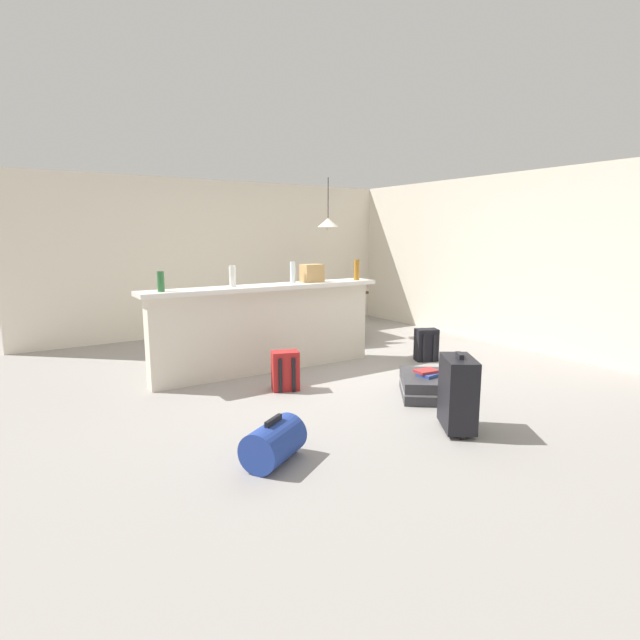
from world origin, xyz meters
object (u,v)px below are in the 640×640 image
object	(u,v)px
grocery_bag	(312,273)
backpack_black	(426,345)
bottle_white	(232,276)
book_stack	(428,373)
bottle_clear	(293,272)
duffel_bag_blue	(274,443)
dining_chair_near_partition	(345,310)
bottle_amber	(357,270)
suitcase_flat_charcoal	(426,386)
backpack_red	(285,371)
dining_table	(326,297)
pendant_lamp	(328,223)
suitcase_upright_black	(458,393)
bottle_green	(161,281)

from	to	relation	value
grocery_bag	backpack_black	xyz separation A→B (m)	(1.32, -0.69, -0.95)
bottle_white	book_stack	bearing A→B (deg)	-53.45
bottle_clear	duffel_bag_blue	distance (m)	2.92
dining_chair_near_partition	duffel_bag_blue	world-z (taller)	dining_chair_near_partition
bottle_amber	suitcase_flat_charcoal	distance (m)	2.01
backpack_red	dining_chair_near_partition	bearing A→B (deg)	39.24
book_stack	duffel_bag_blue	bearing A→B (deg)	-166.36
dining_table	suitcase_flat_charcoal	world-z (taller)	dining_table
backpack_black	backpack_red	bearing A→B (deg)	-177.27
pendant_lamp	duffel_bag_blue	size ratio (longest dim) A/B	1.42
backpack_red	suitcase_upright_black	size ratio (longest dim) A/B	0.63
duffel_bag_blue	book_stack	world-z (taller)	duffel_bag_blue
bottle_amber	dining_chair_near_partition	distance (m)	1.12
bottle_amber	backpack_black	bearing A→B (deg)	-40.91
suitcase_flat_charcoal	duffel_bag_blue	size ratio (longest dim) A/B	1.52
bottle_amber	grocery_bag	bearing A→B (deg)	171.93
bottle_white	pendant_lamp	bearing A→B (deg)	31.51
dining_chair_near_partition	backpack_black	size ratio (longest dim) A/B	2.21
dining_table	bottle_clear	bearing A→B (deg)	-136.19
backpack_red	bottle_green	bearing A→B (deg)	144.94
book_stack	bottle_amber	bearing A→B (deg)	78.24
bottle_amber	backpack_black	xyz separation A→B (m)	(0.69, -0.60, -0.97)
pendant_lamp	suitcase_flat_charcoal	bearing A→B (deg)	-105.63
bottle_white	suitcase_upright_black	xyz separation A→B (m)	(0.90, -2.58, -0.83)
dining_table	dining_chair_near_partition	bearing A→B (deg)	-93.96
backpack_black	bottle_green	bearing A→B (deg)	168.76
backpack_red	suitcase_upright_black	xyz separation A→B (m)	(0.67, -1.77, 0.13)
grocery_bag	pendant_lamp	size ratio (longest dim) A/B	0.32
suitcase_flat_charcoal	backpack_red	distance (m)	1.47
bottle_amber	pendant_lamp	distance (m)	1.67
suitcase_flat_charcoal	duffel_bag_blue	distance (m)	2.07
dining_table	backpack_red	xyz separation A→B (m)	(-1.90, -2.10, -0.44)
pendant_lamp	duffel_bag_blue	xyz separation A→B (m)	(-2.88, -3.63, -1.66)
backpack_black	suitcase_upright_black	xyz separation A→B (m)	(-1.48, -1.87, 0.13)
bottle_white	dining_chair_near_partition	world-z (taller)	bottle_white
bottle_white	bottle_clear	world-z (taller)	bottle_clear
pendant_lamp	duffel_bag_blue	distance (m)	4.92
bottle_white	grocery_bag	distance (m)	1.06
suitcase_flat_charcoal	backpack_black	xyz separation A→B (m)	(1.05, 1.07, 0.09)
dining_table	suitcase_upright_black	distance (m)	4.07
bottle_white	pendant_lamp	distance (m)	2.66
bottle_clear	dining_table	world-z (taller)	bottle_clear
duffel_bag_blue	suitcase_upright_black	xyz separation A→B (m)	(1.58, -0.29, 0.18)
pendant_lamp	suitcase_upright_black	xyz separation A→B (m)	(-1.30, -3.93, -1.48)
bottle_amber	dining_table	distance (m)	1.56
bottle_amber	dining_chair_near_partition	bearing A→B (deg)	63.81
dining_chair_near_partition	bottle_amber	bearing A→B (deg)	-116.19
bottle_clear	bottle_amber	bearing A→B (deg)	-8.28
bottle_green	bottle_white	distance (m)	0.83
suitcase_upright_black	bottle_clear	bearing A→B (deg)	92.13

